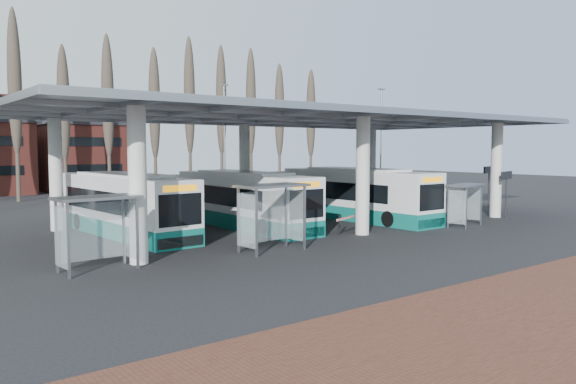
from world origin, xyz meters
TOP-DOWN VIEW (x-y plane):
  - ground at (0.00, 0.00)m, footprint 140.00×140.00m
  - station_canopy at (0.00, 8.00)m, footprint 32.00×16.00m
  - poplar_row at (0.00, 33.00)m, footprint 45.10×1.10m
  - lamp_post_b at (6.00, 26.00)m, footprint 0.80×0.16m
  - lamp_post_c at (20.00, 20.00)m, footprint 0.80×0.16m
  - bus_0 at (-9.71, 9.93)m, footprint 3.11×11.45m
  - bus_1 at (-3.25, 8.67)m, footprint 2.48×11.26m
  - bus_2 at (4.18, 7.26)m, footprint 2.63×11.50m
  - shelter_0 at (-13.68, 2.31)m, footprint 2.99×1.62m
  - shelter_1 at (-6.44, 1.65)m, footprint 3.20×1.76m
  - shelter_2 at (6.62, 1.15)m, footprint 2.81×1.84m
  - info_sign_0 at (12.15, 1.87)m, footprint 1.95×0.61m
  - info_sign_1 at (17.60, 6.61)m, footprint 2.03×0.55m
  - barrier at (-0.91, 2.86)m, footprint 1.95×0.94m

SIDE VIEW (x-z plane):
  - ground at x=0.00m, z-range 0.00..0.00m
  - barrier at x=-0.91m, z-range 0.28..1.32m
  - bus_1 at x=-3.25m, z-range -0.09..3.03m
  - bus_0 at x=-9.71m, z-range -0.09..3.06m
  - bus_2 at x=4.18m, z-range -0.09..3.10m
  - shelter_2 at x=6.62m, z-range 0.55..2.94m
  - shelter_0 at x=-13.68m, z-range 0.61..3.32m
  - shelter_1 at x=-6.44m, z-range 0.65..3.54m
  - info_sign_0 at x=12.15m, z-range 1.00..3.96m
  - info_sign_1 at x=17.60m, z-range 1.04..4.10m
  - lamp_post_b at x=6.00m, z-range 0.25..10.42m
  - lamp_post_c at x=20.00m, z-range 0.25..10.42m
  - station_canopy at x=0.00m, z-range 2.51..8.85m
  - poplar_row at x=0.00m, z-range 1.53..16.03m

